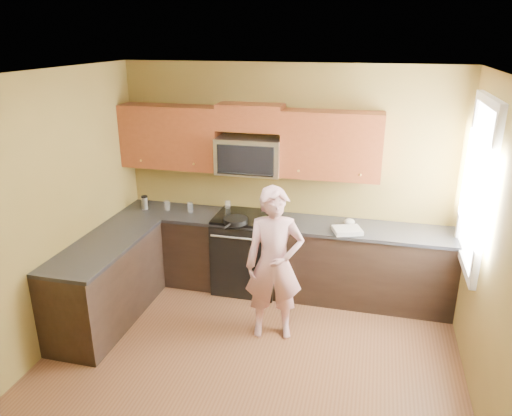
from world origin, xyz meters
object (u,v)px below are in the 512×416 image
(woman, at_px, (274,264))
(travel_mug, at_px, (145,209))
(frying_pan, at_px, (236,223))
(stove, at_px, (248,252))
(butter_tub, at_px, (265,223))
(microwave, at_px, (250,173))

(woman, xyz_separation_m, travel_mug, (-1.85, 0.90, 0.11))
(frying_pan, bearing_deg, travel_mug, 179.27)
(stove, distance_m, woman, 1.09)
(frying_pan, distance_m, travel_mug, 1.29)
(travel_mug, bearing_deg, butter_tub, -3.47)
(microwave, xyz_separation_m, frying_pan, (-0.07, -0.38, -0.50))
(woman, relative_size, frying_pan, 3.33)
(woman, bearing_deg, microwave, 103.75)
(travel_mug, bearing_deg, microwave, 5.35)
(microwave, distance_m, frying_pan, 0.63)
(stove, xyz_separation_m, frying_pan, (-0.07, -0.26, 0.47))
(microwave, bearing_deg, woman, -63.02)
(frying_pan, bearing_deg, stove, 85.22)
(stove, xyz_separation_m, butter_tub, (0.24, -0.10, 0.45))
(frying_pan, relative_size, travel_mug, 2.79)
(microwave, xyz_separation_m, butter_tub, (0.24, -0.22, -0.53))
(stove, relative_size, microwave, 1.25)
(frying_pan, height_order, butter_tub, frying_pan)
(stove, distance_m, frying_pan, 0.54)
(frying_pan, relative_size, butter_tub, 4.28)
(microwave, bearing_deg, butter_tub, -42.10)
(microwave, bearing_deg, frying_pan, -100.54)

